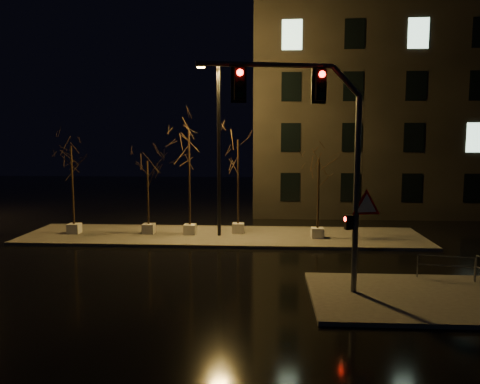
{
  "coord_description": "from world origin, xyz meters",
  "views": [
    {
      "loc": [
        2.47,
        -19.32,
        5.56
      ],
      "look_at": [
        1.1,
        3.88,
        2.8
      ],
      "focal_mm": 35.0,
      "sensor_mm": 36.0,
      "label": 1
    }
  ],
  "objects": [
    {
      "name": "tree_3",
      "position": [
        0.84,
        6.58,
        4.24
      ],
      "size": [
        1.8,
        1.8,
        5.39
      ],
      "color": "beige",
      "rests_on": "median"
    },
    {
      "name": "tree_0",
      "position": [
        -8.35,
        5.92,
        3.98
      ],
      "size": [
        1.8,
        1.8,
        5.04
      ],
      "color": "beige",
      "rests_on": "median"
    },
    {
      "name": "sidewalk_corner",
      "position": [
        7.5,
        -3.5,
        0.07
      ],
      "size": [
        7.0,
        5.0,
        0.15
      ],
      "primitive_type": "cube",
      "color": "#46443F",
      "rests_on": "ground"
    },
    {
      "name": "median",
      "position": [
        0.0,
        6.0,
        0.07
      ],
      "size": [
        22.0,
        5.0,
        0.15
      ],
      "primitive_type": "cube",
      "color": "#46443F",
      "rests_on": "ground"
    },
    {
      "name": "tree_4",
      "position": [
        5.18,
        5.53,
        3.47
      ],
      "size": [
        1.8,
        1.8,
        4.38
      ],
      "color": "beige",
      "rests_on": "median"
    },
    {
      "name": "building",
      "position": [
        14.0,
        18.0,
        7.5
      ],
      "size": [
        25.0,
        12.0,
        15.0
      ],
      "primitive_type": "cube",
      "color": "black",
      "rests_on": "ground"
    },
    {
      "name": "tree_1",
      "position": [
        -4.17,
        6.13,
        3.33
      ],
      "size": [
        1.8,
        1.8,
        4.19
      ],
      "color": "beige",
      "rests_on": "median"
    },
    {
      "name": "tree_2",
      "position": [
        -1.83,
        6.11,
        4.62
      ],
      "size": [
        1.8,
        1.8,
        5.89
      ],
      "color": "beige",
      "rests_on": "median"
    },
    {
      "name": "traffic_signal_mast",
      "position": [
        4.28,
        -3.5,
        5.26
      ],
      "size": [
        6.27,
        1.36,
        7.79
      ],
      "rotation": [
        0.0,
        0.0,
        0.21
      ],
      "color": "#525459",
      "rests_on": "sidewalk_corner"
    },
    {
      "name": "guard_rail_a",
      "position": [
        9.3,
        -1.52,
        0.73
      ],
      "size": [
        2.04,
        0.44,
        0.9
      ],
      "rotation": [
        0.0,
        0.0,
        -0.19
      ],
      "color": "#525459",
      "rests_on": "sidewalk_corner"
    },
    {
      "name": "ground",
      "position": [
        0.0,
        0.0,
        0.0
      ],
      "size": [
        90.0,
        90.0,
        0.0
      ],
      "primitive_type": "plane",
      "color": "black",
      "rests_on": "ground"
    },
    {
      "name": "streetlight_main",
      "position": [
        -0.17,
        5.88,
        5.5
      ],
      "size": [
        2.32,
        0.43,
        9.26
      ],
      "rotation": [
        0.0,
        0.0,
        0.07
      ],
      "color": "black",
      "rests_on": "median"
    }
  ]
}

